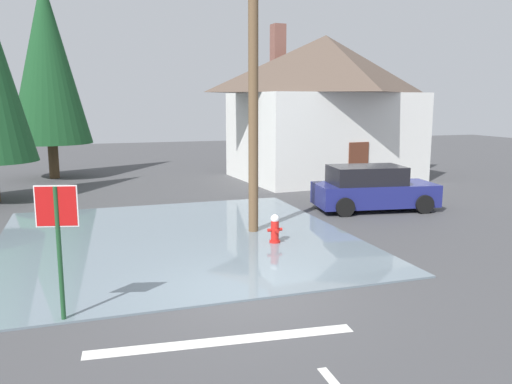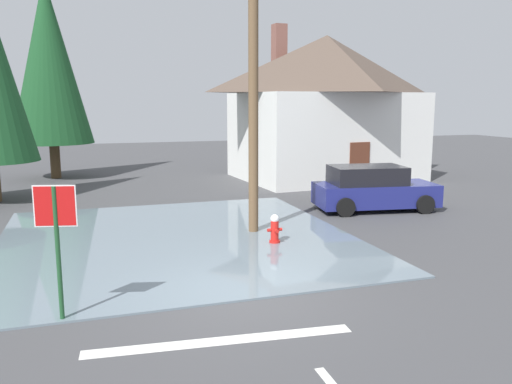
% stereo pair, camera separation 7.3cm
% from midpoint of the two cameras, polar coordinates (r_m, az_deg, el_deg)
% --- Properties ---
extents(ground_plane, '(80.00, 80.00, 0.10)m').
position_cam_midpoint_polar(ground_plane, '(10.60, -1.18, -11.17)').
color(ground_plane, '#424244').
extents(flood_puddle, '(9.42, 9.88, 0.04)m').
position_cam_midpoint_polar(flood_puddle, '(14.62, -8.36, -5.05)').
color(flood_puddle, slate).
rests_on(flood_puddle, ground).
extents(lane_stop_bar, '(4.31, 0.70, 0.01)m').
position_cam_midpoint_polar(lane_stop_bar, '(8.63, -3.54, -15.91)').
color(lane_stop_bar, silver).
rests_on(lane_stop_bar, ground).
extents(stop_sign_near, '(0.69, 0.19, 2.39)m').
position_cam_midpoint_polar(stop_sign_near, '(9.38, -20.76, -3.44)').
color(stop_sign_near, '#1E4C28').
rests_on(stop_sign_near, ground).
extents(fire_hydrant, '(0.41, 0.35, 0.81)m').
position_cam_midpoint_polar(fire_hydrant, '(13.92, 2.21, -4.11)').
color(fire_hydrant, red).
rests_on(fire_hydrant, ground).
extents(utility_pole, '(1.60, 0.28, 9.10)m').
position_cam_midpoint_polar(utility_pole, '(14.79, -0.15, 13.63)').
color(utility_pole, brown).
rests_on(utility_pole, ground).
extents(house, '(9.13, 7.22, 7.42)m').
position_cam_midpoint_polar(house, '(25.97, 7.69, 9.35)').
color(house, silver).
rests_on(house, ground).
extents(parked_car, '(4.37, 2.48, 1.56)m').
position_cam_midpoint_polar(parked_car, '(18.68, 12.76, 0.33)').
color(parked_car, navy).
rests_on(parked_car, ground).
extents(pine_tree_tall_left, '(3.85, 3.85, 9.62)m').
position_cam_midpoint_polar(pine_tree_tall_left, '(27.66, -21.62, 13.11)').
color(pine_tree_tall_left, '#4C3823').
rests_on(pine_tree_tall_left, ground).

